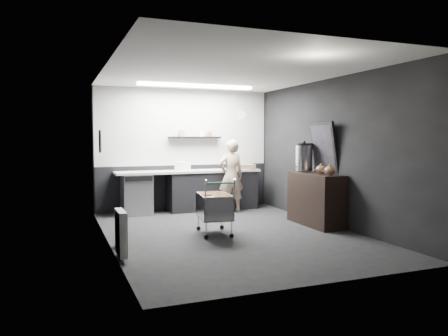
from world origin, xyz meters
name	(u,v)px	position (x,y,z in m)	size (l,w,h in m)	color
floor	(230,233)	(0.00, 0.00, 0.00)	(5.50, 5.50, 0.00)	black
ceiling	(230,72)	(0.00, 0.00, 2.70)	(5.50, 5.50, 0.00)	white
wall_back	(185,149)	(0.00, 2.75, 1.35)	(5.50, 5.50, 0.00)	black
wall_front	(325,162)	(0.00, -2.75, 1.35)	(5.50, 5.50, 0.00)	black
wall_left	(107,155)	(-2.00, 0.00, 1.35)	(5.50, 5.50, 0.00)	black
wall_right	(331,152)	(2.00, 0.00, 1.35)	(5.50, 5.50, 0.00)	black
kitchen_wall_panel	(185,127)	(0.00, 2.73, 1.85)	(3.95, 0.02, 1.70)	#B0AFAC
dado_panel	(185,187)	(0.00, 2.73, 0.50)	(3.95, 0.02, 1.00)	black
floating_shelf	(195,137)	(0.20, 2.62, 1.62)	(1.20, 0.22, 0.04)	black
wall_clock	(242,115)	(1.40, 2.72, 2.15)	(0.20, 0.20, 0.03)	white
poster	(100,141)	(-1.98, 1.30, 1.55)	(0.02, 0.30, 0.40)	silver
poster_red_band	(100,137)	(-1.98, 1.30, 1.62)	(0.01, 0.22, 0.10)	red
radiator	(121,233)	(-1.94, -0.90, 0.35)	(0.10, 0.50, 0.60)	white
ceiling_strip	(196,86)	(0.00, 1.85, 2.67)	(2.40, 0.20, 0.04)	white
prep_counter	(195,190)	(0.14, 2.42, 0.46)	(3.20, 0.61, 0.90)	black
person	(231,176)	(0.81, 1.97, 0.79)	(0.57, 0.38, 1.57)	beige
shopping_cart	(214,208)	(-0.27, 0.04, 0.44)	(0.60, 0.90, 0.92)	silver
sideboard	(315,192)	(1.75, 0.12, 0.60)	(0.55, 1.28, 1.91)	black
fire_extinguisher	(121,228)	(-1.85, -0.21, 0.27)	(0.17, 0.17, 0.55)	#AF1C0B
cardboard_box	(242,167)	(1.25, 2.37, 0.95)	(0.54, 0.41, 0.11)	olive
pink_tub	(179,166)	(-0.23, 2.42, 1.00)	(0.19, 0.19, 0.19)	white
white_container	(185,166)	(-0.10, 2.37, 0.99)	(0.20, 0.16, 0.18)	white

